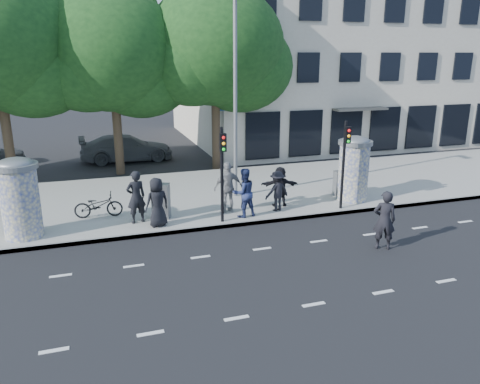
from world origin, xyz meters
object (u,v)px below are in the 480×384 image
object	(u,v)px
ped_a	(157,202)
cabinet_right	(340,183)
traffic_pole_near	(222,165)
street_lamp	(236,84)
ped_e	(228,187)
ped_d	(277,191)
cabinet_left	(161,201)
ped_b	(136,197)
traffic_pole_far	(345,156)
car_right	(127,148)
ped_f	(280,186)
ped_c	(244,193)
ad_column_left	(20,196)
bicycle	(98,205)
ad_column_right	(354,167)
man_road	(384,220)

from	to	relation	value
ped_a	cabinet_right	size ratio (longest dim) A/B	1.63
traffic_pole_near	street_lamp	xyz separation A→B (m)	(1.40, 2.84, 2.56)
traffic_pole_near	ped_e	bearing A→B (deg)	63.55
traffic_pole_near	cabinet_right	bearing A→B (deg)	15.81
ped_a	ped_d	world-z (taller)	ped_a
ped_d	cabinet_left	xyz separation A→B (m)	(-4.34, 0.54, -0.13)
cabinet_left	ped_a	bearing A→B (deg)	-84.47
ped_d	ped_e	distance (m)	1.88
ped_b	ped_a	bearing A→B (deg)	124.01
traffic_pole_far	car_right	distance (m)	13.96
traffic_pole_far	ped_f	distance (m)	2.73
ped_c	car_right	size ratio (longest dim) A/B	0.35
ad_column_left	bicycle	bearing A→B (deg)	26.62
ad_column_right	traffic_pole_near	xyz separation A→B (m)	(-5.80, -0.91, 0.69)
ad_column_right	car_right	bearing A→B (deg)	126.27
ped_d	cabinet_left	world-z (taller)	ped_d
ad_column_left	man_road	size ratio (longest dim) A/B	1.39
ad_column_right	traffic_pole_near	distance (m)	5.91
traffic_pole_near	street_lamp	world-z (taller)	street_lamp
ped_a	bicycle	bearing A→B (deg)	-57.12
man_road	ped_c	bearing A→B (deg)	-24.14
ped_f	bicycle	world-z (taller)	ped_f
street_lamp	cabinet_right	distance (m)	6.02
cabinet_left	cabinet_right	bearing A→B (deg)	26.08
traffic_pole_far	cabinet_left	xyz separation A→B (m)	(-6.82, 1.12, -1.44)
ad_column_right	ped_d	world-z (taller)	ad_column_right
car_right	ped_c	bearing A→B (deg)	-165.56
street_lamp	ped_f	world-z (taller)	street_lamp
ped_b	bicycle	world-z (taller)	ped_b
ped_d	bicycle	size ratio (longest dim) A/B	0.90
street_lamp	ped_a	bearing A→B (deg)	-145.36
street_lamp	car_right	world-z (taller)	street_lamp
ped_c	cabinet_left	bearing A→B (deg)	-24.65
ad_column_left	traffic_pole_far	distance (m)	11.44
man_road	bicycle	xyz separation A→B (m)	(-8.44, 5.44, -0.35)
ad_column_left	cabinet_right	distance (m)	12.28
ad_column_right	cabinet_right	size ratio (longest dim) A/B	2.48
ped_c	car_right	xyz separation A→B (m)	(-3.20, 11.61, -0.31)
car_right	cabinet_left	bearing A→B (deg)	-179.50
traffic_pole_near	ped_b	bearing A→B (deg)	162.84
ad_column_right	ped_d	size ratio (longest dim) A/B	1.71
man_road	cabinet_left	bearing A→B (deg)	-11.57
cabinet_left	ped_e	bearing A→B (deg)	20.19
traffic_pole_near	ped_f	distance (m)	3.14
ped_e	car_right	distance (m)	11.28
ped_c	ped_f	xyz separation A→B (m)	(1.75, 0.75, -0.11)
ped_a	ped_f	xyz separation A→B (m)	(4.91, 0.77, -0.07)
ad_column_right	ped_c	distance (m)	4.95
street_lamp	ped_a	distance (m)	5.84
traffic_pole_far	bicycle	distance (m)	9.34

